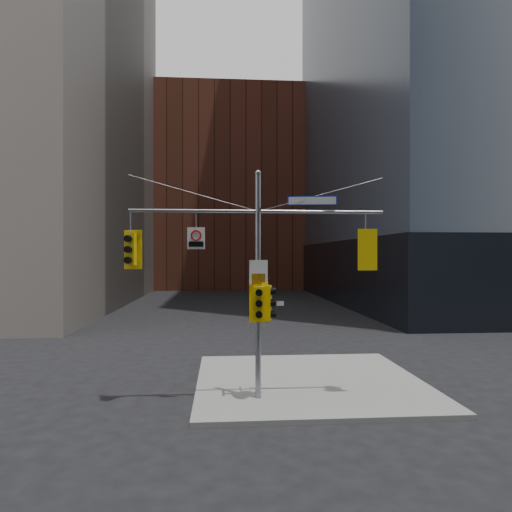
{
  "coord_description": "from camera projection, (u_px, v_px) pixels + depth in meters",
  "views": [
    {
      "loc": [
        -1.15,
        -12.25,
        4.61
      ],
      "look_at": [
        -0.07,
        2.0,
        4.6
      ],
      "focal_mm": 32.0,
      "sensor_mm": 36.0,
      "label": 1
    }
  ],
  "objects": [
    {
      "name": "street_sign_blade",
      "position": [
        312.0,
        201.0,
        14.42
      ],
      "size": [
        1.58,
        0.23,
        0.31
      ],
      "rotation": [
        0.0,
        0.0,
        -0.12
      ],
      "color": "#11249C",
      "rests_on": "ground"
    },
    {
      "name": "brick_midrise",
      "position": [
        229.0,
        195.0,
        70.13
      ],
      "size": [
        26.0,
        20.0,
        28.0
      ],
      "primitive_type": "cube",
      "color": "brown",
      "rests_on": "ground"
    },
    {
      "name": "street_blade_ns",
      "position": [
        257.0,
        307.0,
        14.74
      ],
      "size": [
        0.03,
        0.73,
        0.15
      ],
      "rotation": [
        0.0,
        0.0,
        -0.0
      ],
      "color": "#145926",
      "rests_on": "ground"
    },
    {
      "name": "street_blade_ew",
      "position": [
        272.0,
        303.0,
        14.33
      ],
      "size": [
        0.73,
        0.05,
        0.15
      ],
      "rotation": [
        0.0,
        0.0,
        0.03
      ],
      "color": "silver",
      "rests_on": "ground"
    },
    {
      "name": "podium_ne",
      "position": [
        509.0,
        272.0,
        46.33
      ],
      "size": [
        36.4,
        36.4,
        6.0
      ],
      "primitive_type": "cube",
      "color": "black",
      "rests_on": "ground"
    },
    {
      "name": "traffic_light_pole_front",
      "position": [
        259.0,
        303.0,
        14.02
      ],
      "size": [
        0.59,
        0.48,
        1.24
      ],
      "rotation": [
        0.0,
        0.0,
        -0.06
      ],
      "color": "yellow",
      "rests_on": "ground"
    },
    {
      "name": "regulatory_sign_arm",
      "position": [
        196.0,
        238.0,
        14.12
      ],
      "size": [
        0.55,
        0.1,
        0.68
      ],
      "rotation": [
        0.0,
        0.0,
        -0.09
      ],
      "color": "silver",
      "rests_on": "ground"
    },
    {
      "name": "signal_assembly",
      "position": [
        258.0,
        262.0,
        14.29
      ],
      "size": [
        8.0,
        0.8,
        7.3
      ],
      "color": "gray",
      "rests_on": "ground"
    },
    {
      "name": "regulatory_sign_pole",
      "position": [
        258.0,
        273.0,
        14.17
      ],
      "size": [
        0.58,
        0.1,
        0.76
      ],
      "rotation": [
        0.0,
        0.0,
        0.12
      ],
      "color": "silver",
      "rests_on": "ground"
    },
    {
      "name": "traffic_light_east_arm",
      "position": [
        366.0,
        250.0,
        14.55
      ],
      "size": [
        0.63,
        0.5,
        1.31
      ],
      "rotation": [
        0.0,
        0.0,
        3.19
      ],
      "color": "yellow",
      "rests_on": "ground"
    },
    {
      "name": "sidewalk_corner",
      "position": [
        309.0,
        381.0,
        16.44
      ],
      "size": [
        8.0,
        8.0,
        0.15
      ],
      "primitive_type": "cube",
      "color": "gray",
      "rests_on": "ground"
    },
    {
      "name": "ground",
      "position": [
        264.0,
        426.0,
        12.3
      ],
      "size": [
        160.0,
        160.0,
        0.0
      ],
      "primitive_type": "plane",
      "color": "black",
      "rests_on": "ground"
    },
    {
      "name": "traffic_light_pole_side",
      "position": [
        268.0,
        303.0,
        14.31
      ],
      "size": [
        0.48,
        0.41,
        1.1
      ],
      "rotation": [
        0.0,
        0.0,
        1.31
      ],
      "color": "yellow",
      "rests_on": "ground"
    },
    {
      "name": "traffic_light_west_arm",
      "position": [
        131.0,
        249.0,
        14.0
      ],
      "size": [
        0.57,
        0.53,
        1.21
      ],
      "rotation": [
        0.0,
        0.0,
        -0.25
      ],
      "color": "yellow",
      "rests_on": "ground"
    }
  ]
}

